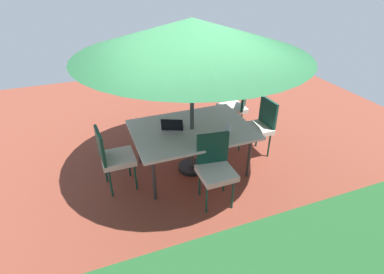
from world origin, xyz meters
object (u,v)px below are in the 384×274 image
dining_table (192,131)px  chair_east (113,156)px  chair_southwest (236,106)px  chair_north (215,167)px  chair_west (259,125)px  laptop (173,127)px  patio_umbrella (192,37)px  cup (229,127)px

dining_table → chair_east: 1.21m
dining_table → chair_southwest: size_ratio=1.82×
chair_north → chair_west: bearing=42.2°
chair_southwest → dining_table: bearing=-16.6°
chair_west → laptop: 1.52m
patio_umbrella → chair_southwest: patio_umbrella is taller
chair_east → cup: size_ratio=8.55×
chair_west → cup: bearing=-71.2°
dining_table → chair_southwest: chair_southwest is taller
chair_west → cup: (0.73, 0.28, 0.25)m
dining_table → chair_north: chair_north is taller
cup → chair_east: bearing=-7.3°
chair_east → chair_southwest: same height
patio_umbrella → chair_southwest: (-1.22, -0.87, -1.53)m
cup → chair_north: bearing=49.9°
patio_umbrella → laptop: patio_umbrella is taller
chair_east → chair_north: (-1.24, 0.75, 0.00)m
dining_table → chair_west: (-1.22, -0.04, -0.14)m
chair_east → cup: 1.72m
patio_umbrella → laptop: size_ratio=7.97×
chair_east → laptop: chair_east is taller
dining_table → chair_west: size_ratio=1.82×
dining_table → chair_southwest: 1.51m
dining_table → chair_north: (-0.04, 0.77, -0.14)m
chair_southwest → chair_north: bearing=2.1°
patio_umbrella → cup: size_ratio=27.29×
patio_umbrella → cup: patio_umbrella is taller
dining_table → cup: size_ratio=15.55×
dining_table → cup: 0.55m
dining_table → chair_west: chair_west is taller
chair_east → chair_north: size_ratio=1.00×
dining_table → patio_umbrella: bearing=0.0°
chair_north → laptop: size_ratio=2.50×
laptop → chair_east: bearing=29.9°
chair_east → chair_southwest: (-2.42, -0.90, 0.00)m
dining_table → patio_umbrella: 1.38m
chair_east → laptop: (-0.92, -0.09, 0.24)m
laptop → cup: size_ratio=3.42×
patio_umbrella → chair_southwest: 2.14m
dining_table → laptop: laptop is taller
chair_southwest → chair_west: same height
dining_table → chair_west: 1.23m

